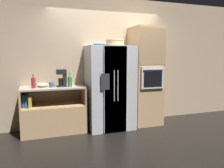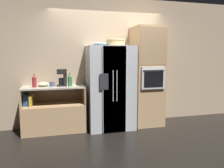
# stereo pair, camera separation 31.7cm
# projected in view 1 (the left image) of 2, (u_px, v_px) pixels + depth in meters

# --- Properties ---
(ground_plane) EXTENTS (20.00, 20.00, 0.00)m
(ground_plane) POSITION_uv_depth(u_px,v_px,m) (112.00, 127.00, 4.70)
(ground_plane) COLOR black
(wall_back) EXTENTS (12.00, 0.06, 2.80)m
(wall_back) POSITION_uv_depth(u_px,v_px,m) (106.00, 62.00, 4.90)
(wall_back) COLOR tan
(wall_back) RESTS_ON ground_plane
(counter_left) EXTENTS (1.24, 0.56, 0.93)m
(counter_left) POSITION_uv_depth(u_px,v_px,m) (54.00, 116.00, 4.36)
(counter_left) COLOR tan
(counter_left) RESTS_ON ground_plane
(refrigerator) EXTENTS (0.95, 0.75, 1.74)m
(refrigerator) POSITION_uv_depth(u_px,v_px,m) (110.00, 88.00, 4.59)
(refrigerator) COLOR silver
(refrigerator) RESTS_ON ground_plane
(wall_oven) EXTENTS (0.64, 0.69, 2.16)m
(wall_oven) POSITION_uv_depth(u_px,v_px,m) (145.00, 76.00, 4.88)
(wall_oven) COLOR tan
(wall_oven) RESTS_ON ground_plane
(wicker_basket) EXTENTS (0.40, 0.40, 0.14)m
(wicker_basket) POSITION_uv_depth(u_px,v_px,m) (115.00, 42.00, 4.55)
(wicker_basket) COLOR tan
(wicker_basket) RESTS_ON refrigerator
(fruit_bowl) EXTENTS (0.29, 0.29, 0.07)m
(fruit_bowl) POSITION_uv_depth(u_px,v_px,m) (100.00, 44.00, 4.41)
(fruit_bowl) COLOR #668C99
(fruit_bowl) RESTS_ON refrigerator
(bottle_tall) EXTENTS (0.09, 0.09, 0.27)m
(bottle_tall) POSITION_uv_depth(u_px,v_px,m) (70.00, 81.00, 4.33)
(bottle_tall) COLOR #33723F
(bottle_tall) RESTS_ON counter_left
(bottle_short) EXTENTS (0.08, 0.08, 0.26)m
(bottle_short) POSITION_uv_depth(u_px,v_px,m) (33.00, 82.00, 4.13)
(bottle_short) COLOR maroon
(bottle_short) RESTS_ON counter_left
(mug) EXTENTS (0.11, 0.08, 0.09)m
(mug) POSITION_uv_depth(u_px,v_px,m) (51.00, 85.00, 4.26)
(mug) COLOR #384C7A
(mug) RESTS_ON counter_left
(mixing_bowl) EXTENTS (0.22, 0.22, 0.09)m
(mixing_bowl) POSITION_uv_depth(u_px,v_px,m) (42.00, 85.00, 4.28)
(mixing_bowl) COLOR beige
(mixing_bowl) RESTS_ON counter_left
(coffee_maker) EXTENTS (0.19, 0.17, 0.34)m
(coffee_maker) POSITION_uv_depth(u_px,v_px,m) (63.00, 77.00, 4.33)
(coffee_maker) COLOR black
(coffee_maker) RESTS_ON counter_left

